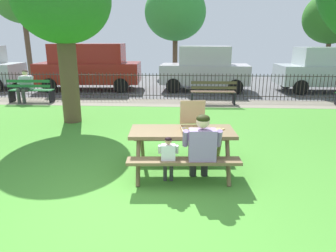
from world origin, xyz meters
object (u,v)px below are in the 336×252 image
(picnic_table_foreground, at_px, (182,140))
(tree_midground_right, at_px, (62,2))
(pizza_slice_on_table, at_px, (217,129))
(child_at_table, at_px, (168,156))
(far_tree_center, at_px, (332,18))
(parked_car_far_right, at_px, (329,69))
(far_tree_midleft, at_px, (175,13))
(person_on_park_bench, at_px, (25,84))
(park_bench_left, at_px, (31,91))
(pizza_box_open, at_px, (194,125))
(parked_car_center, at_px, (89,66))
(adult_at_table, at_px, (202,146))
(park_bench_center, at_px, (213,93))
(parked_car_right, at_px, (205,68))

(picnic_table_foreground, distance_m, tree_midground_right, 5.25)
(pizza_slice_on_table, xyz_separation_m, tree_midground_right, (-3.80, 3.20, 2.43))
(child_at_table, distance_m, far_tree_center, 18.52)
(parked_car_far_right, bearing_deg, far_tree_midleft, 137.76)
(far_tree_midleft, bearing_deg, child_at_table, -88.21)
(child_at_table, height_order, person_on_park_bench, person_on_park_bench)
(pizza_slice_on_table, bearing_deg, child_at_table, -143.61)
(child_at_table, relative_size, park_bench_left, 0.52)
(picnic_table_foreground, xyz_separation_m, tree_midground_right, (-3.19, 3.26, 2.61))
(pizza_box_open, distance_m, parked_car_center, 10.02)
(far_tree_midleft, distance_m, far_tree_center, 9.63)
(park_bench_left, xyz_separation_m, far_tree_midleft, (5.02, 9.36, 3.45))
(tree_midground_right, xyz_separation_m, parked_car_center, (-1.22, 5.67, -2.11))
(pizza_slice_on_table, bearing_deg, park_bench_left, 137.28)
(adult_at_table, bearing_deg, tree_midground_right, 133.16)
(pizza_slice_on_table, height_order, tree_midground_right, tree_midground_right)
(parked_car_far_right, relative_size, far_tree_center, 0.87)
(person_on_park_bench, xyz_separation_m, far_tree_center, (14.85, 9.34, 2.87))
(far_tree_midleft, bearing_deg, park_bench_center, -79.53)
(picnic_table_foreground, relative_size, tree_midground_right, 0.43)
(pizza_box_open, relative_size, parked_car_right, 0.14)
(child_at_table, xyz_separation_m, tree_midground_right, (-2.98, 3.80, 2.70))
(pizza_box_open, xyz_separation_m, person_on_park_bench, (-6.13, 5.91, -0.21))
(tree_midground_right, bearing_deg, parked_car_center, 102.14)
(picnic_table_foreground, height_order, tree_midground_right, tree_midground_right)
(park_bench_left, xyz_separation_m, person_on_park_bench, (-0.21, 0.02, 0.24))
(parked_car_far_right, height_order, far_tree_midleft, far_tree_midleft)
(far_tree_midleft, bearing_deg, parked_car_far_right, -42.24)
(far_tree_center, bearing_deg, parked_car_right, -141.69)
(picnic_table_foreground, xyz_separation_m, adult_at_table, (0.32, -0.48, 0.06))
(park_bench_left, height_order, parked_car_center, parked_car_center)
(pizza_slice_on_table, relative_size, tree_midground_right, 0.06)
(parked_car_center, bearing_deg, pizza_box_open, -62.65)
(parked_car_right, height_order, parked_car_far_right, parked_car_right)
(pizza_slice_on_table, distance_m, far_tree_midleft, 15.58)
(person_on_park_bench, bearing_deg, park_bench_center, -0.16)
(picnic_table_foreground, relative_size, pizza_box_open, 3.50)
(parked_car_right, bearing_deg, adult_at_table, -93.38)
(park_bench_left, bearing_deg, far_tree_midleft, 61.80)
(tree_midground_right, bearing_deg, parked_car_right, 54.36)
(far_tree_center, bearing_deg, adult_at_table, -118.63)
(tree_midground_right, bearing_deg, far_tree_center, 44.80)
(person_on_park_bench, height_order, parked_car_center, parked_car_center)
(park_bench_left, distance_m, person_on_park_bench, 0.32)
(tree_midground_right, bearing_deg, park_bench_center, 32.23)
(park_bench_center, bearing_deg, person_on_park_bench, 179.84)
(adult_at_table, bearing_deg, person_on_park_bench, 134.25)
(pizza_slice_on_table, distance_m, person_on_park_bench, 8.80)
(far_tree_midleft, height_order, far_tree_center, far_tree_midleft)
(picnic_table_foreground, distance_m, adult_at_table, 0.58)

